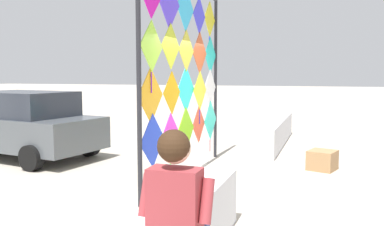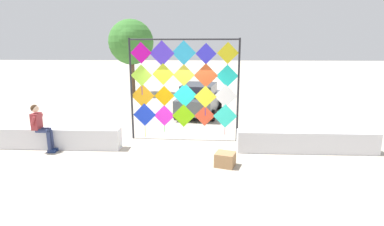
{
  "view_description": "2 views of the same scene",
  "coord_description": "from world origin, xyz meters",
  "px_view_note": "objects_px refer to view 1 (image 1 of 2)",
  "views": [
    {
      "loc": [
        -6.95,
        -1.56,
        1.89
      ],
      "look_at": [
        -0.45,
        0.61,
        1.24
      ],
      "focal_mm": 38.22,
      "sensor_mm": 36.0,
      "label": 1
    },
    {
      "loc": [
        0.91,
        -9.47,
        3.32
      ],
      "look_at": [
        0.41,
        0.59,
        1.05
      ],
      "focal_mm": 28.07,
      "sensor_mm": 36.0,
      "label": 2
    }
  ],
  "objects_px": {
    "kite_display_rack": "(186,66)",
    "parked_car": "(21,124)",
    "cardboard_box_large": "(322,160)",
    "seated_vendor": "(180,215)"
  },
  "relations": [
    {
      "from": "kite_display_rack",
      "to": "parked_car",
      "type": "bearing_deg",
      "value": 83.88
    },
    {
      "from": "cardboard_box_large",
      "to": "seated_vendor",
      "type": "bearing_deg",
      "value": 171.23
    },
    {
      "from": "cardboard_box_large",
      "to": "parked_car",
      "type": "bearing_deg",
      "value": 97.71
    },
    {
      "from": "kite_display_rack",
      "to": "parked_car",
      "type": "distance_m",
      "value": 4.37
    },
    {
      "from": "kite_display_rack",
      "to": "parked_car",
      "type": "relative_size",
      "value": 0.93
    },
    {
      "from": "seated_vendor",
      "to": "cardboard_box_large",
      "type": "bearing_deg",
      "value": -8.77
    },
    {
      "from": "parked_car",
      "to": "cardboard_box_large",
      "type": "relative_size",
      "value": 7.79
    },
    {
      "from": "seated_vendor",
      "to": "cardboard_box_large",
      "type": "relative_size",
      "value": 2.91
    },
    {
      "from": "kite_display_rack",
      "to": "seated_vendor",
      "type": "bearing_deg",
      "value": -161.18
    },
    {
      "from": "seated_vendor",
      "to": "parked_car",
      "type": "distance_m",
      "value": 7.48
    }
  ]
}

